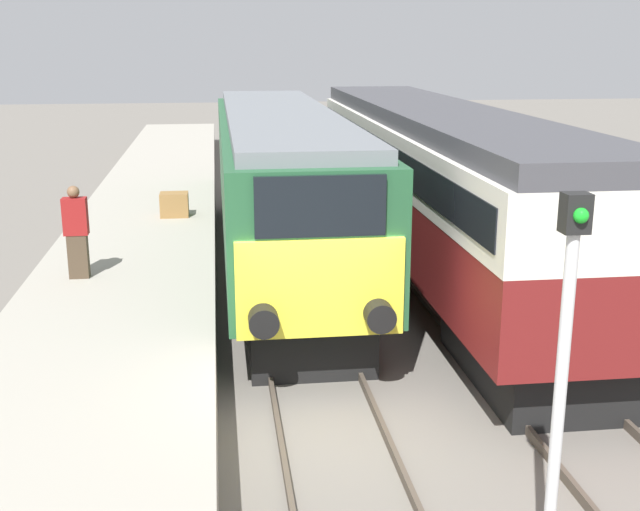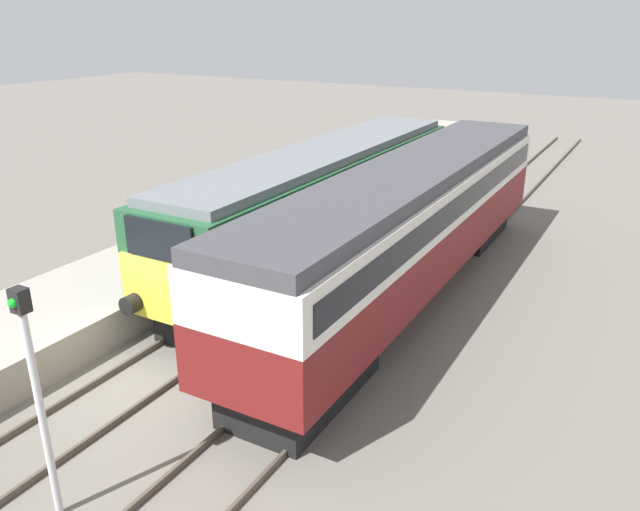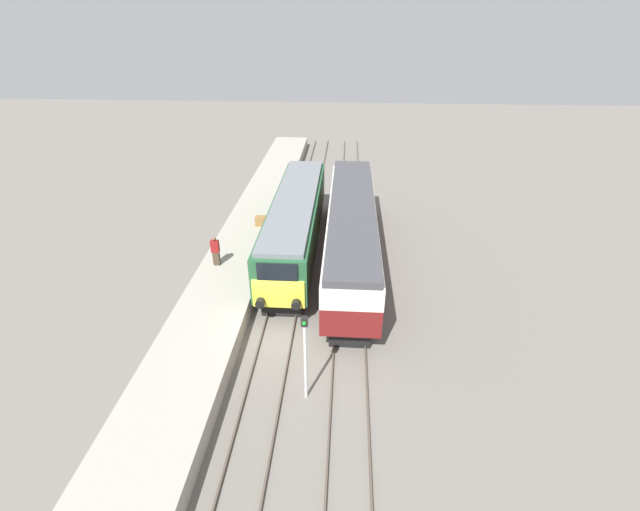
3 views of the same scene
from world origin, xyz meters
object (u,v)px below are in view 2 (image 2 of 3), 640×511
(luggage_crate, at_px, (286,201))
(locomotive, at_px, (324,199))
(signal_post, at_px, (36,388))
(person_on_platform, at_px, (150,218))
(passenger_carriage, at_px, (411,219))

(luggage_crate, bearing_deg, locomotive, -34.54)
(signal_post, relative_size, luggage_crate, 5.66)
(locomotive, height_order, person_on_platform, locomotive)
(person_on_platform, relative_size, luggage_crate, 2.49)
(passenger_carriage, height_order, person_on_platform, passenger_carriage)
(person_on_platform, bearing_deg, passenger_carriage, 17.13)
(passenger_carriage, height_order, luggage_crate, passenger_carriage)
(signal_post, xyz_separation_m, luggage_crate, (-4.25, 13.54, -1.12))
(locomotive, distance_m, signal_post, 11.91)
(signal_post, height_order, luggage_crate, signal_post)
(locomotive, height_order, passenger_carriage, passenger_carriage)
(passenger_carriage, bearing_deg, person_on_platform, -162.87)
(signal_post, bearing_deg, passenger_carriage, 80.90)
(locomotive, xyz_separation_m, person_on_platform, (-4.07, -3.47, -0.29))
(luggage_crate, bearing_deg, person_on_platform, -106.26)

